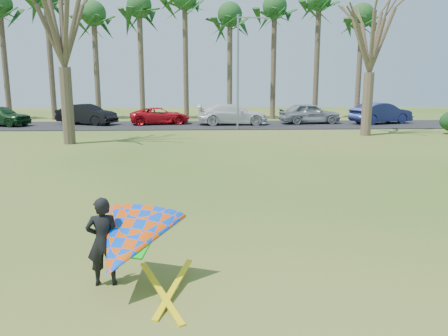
{
  "coord_description": "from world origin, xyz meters",
  "views": [
    {
      "loc": [
        -0.59,
        -9.66,
        3.41
      ],
      "look_at": [
        0.0,
        2.0,
        1.1
      ],
      "focal_mm": 35.0,
      "sensor_mm": 36.0,
      "label": 1
    }
  ],
  "objects_px": {
    "car_0": "(0,116)",
    "bare_tree_left": "(61,14)",
    "car_4": "(309,113)",
    "car_5": "(381,113)",
    "kite_flyer": "(126,242)",
    "car_3": "(232,114)",
    "car_1": "(87,114)",
    "bare_tree_right": "(372,30)",
    "car_2": "(160,116)",
    "streetlight": "(240,67)"
  },
  "relations": [
    {
      "from": "car_0",
      "to": "car_4",
      "type": "bearing_deg",
      "value": -70.79
    },
    {
      "from": "bare_tree_right",
      "to": "car_1",
      "type": "height_order",
      "value": "bare_tree_right"
    },
    {
      "from": "streetlight",
      "to": "car_1",
      "type": "relative_size",
      "value": 1.64
    },
    {
      "from": "bare_tree_left",
      "to": "bare_tree_right",
      "type": "height_order",
      "value": "bare_tree_left"
    },
    {
      "from": "car_1",
      "to": "car_4",
      "type": "bearing_deg",
      "value": -67.3
    },
    {
      "from": "car_0",
      "to": "kite_flyer",
      "type": "bearing_deg",
      "value": -135.22
    },
    {
      "from": "car_2",
      "to": "car_5",
      "type": "bearing_deg",
      "value": -103.0
    },
    {
      "from": "car_1",
      "to": "kite_flyer",
      "type": "bearing_deg",
      "value": -141.43
    },
    {
      "from": "car_2",
      "to": "car_0",
      "type": "bearing_deg",
      "value": 82.34
    },
    {
      "from": "car_3",
      "to": "bare_tree_right",
      "type": "bearing_deg",
      "value": -131.33
    },
    {
      "from": "kite_flyer",
      "to": "car_3",
      "type": "bearing_deg",
      "value": 82.44
    },
    {
      "from": "car_1",
      "to": "car_3",
      "type": "distance_m",
      "value": 11.64
    },
    {
      "from": "car_5",
      "to": "streetlight",
      "type": "bearing_deg",
      "value": 86.38
    },
    {
      "from": "car_3",
      "to": "kite_flyer",
      "type": "xyz_separation_m",
      "value": [
        -3.7,
        -27.91,
        -0.03
      ]
    },
    {
      "from": "car_1",
      "to": "car_2",
      "type": "distance_m",
      "value": 5.82
    },
    {
      "from": "bare_tree_right",
      "to": "car_4",
      "type": "bearing_deg",
      "value": 103.4
    },
    {
      "from": "car_2",
      "to": "kite_flyer",
      "type": "relative_size",
      "value": 2.0
    },
    {
      "from": "bare_tree_right",
      "to": "streetlight",
      "type": "distance_m",
      "value": 9.05
    },
    {
      "from": "car_4",
      "to": "kite_flyer",
      "type": "relative_size",
      "value": 2.05
    },
    {
      "from": "bare_tree_left",
      "to": "streetlight",
      "type": "height_order",
      "value": "bare_tree_left"
    },
    {
      "from": "car_0",
      "to": "kite_flyer",
      "type": "relative_size",
      "value": 1.95
    },
    {
      "from": "bare_tree_left",
      "to": "car_0",
      "type": "relative_size",
      "value": 2.08
    },
    {
      "from": "car_0",
      "to": "bare_tree_left",
      "type": "bearing_deg",
      "value": -123.14
    },
    {
      "from": "kite_flyer",
      "to": "car_0",
      "type": "bearing_deg",
      "value": 117.21
    },
    {
      "from": "car_0",
      "to": "car_1",
      "type": "bearing_deg",
      "value": -65.1
    },
    {
      "from": "car_4",
      "to": "bare_tree_left",
      "type": "bearing_deg",
      "value": 117.05
    },
    {
      "from": "bare_tree_right",
      "to": "car_4",
      "type": "relative_size",
      "value": 1.88
    },
    {
      "from": "car_2",
      "to": "kite_flyer",
      "type": "xyz_separation_m",
      "value": [
        2.1,
        -28.58,
        0.12
      ]
    },
    {
      "from": "streetlight",
      "to": "car_3",
      "type": "bearing_deg",
      "value": 95.87
    },
    {
      "from": "car_0",
      "to": "car_1",
      "type": "height_order",
      "value": "car_1"
    },
    {
      "from": "car_4",
      "to": "kite_flyer",
      "type": "distance_m",
      "value": 30.19
    },
    {
      "from": "car_2",
      "to": "car_3",
      "type": "xyz_separation_m",
      "value": [
        5.8,
        -0.68,
        0.15
      ]
    },
    {
      "from": "car_4",
      "to": "kite_flyer",
      "type": "bearing_deg",
      "value": 154.29
    },
    {
      "from": "bare_tree_left",
      "to": "car_0",
      "type": "height_order",
      "value": "bare_tree_left"
    },
    {
      "from": "bare_tree_right",
      "to": "car_2",
      "type": "xyz_separation_m",
      "value": [
        -13.96,
        7.76,
        -5.84
      ]
    },
    {
      "from": "bare_tree_right",
      "to": "car_0",
      "type": "distance_m",
      "value": 27.64
    },
    {
      "from": "streetlight",
      "to": "car_4",
      "type": "xyz_separation_m",
      "value": [
        6.02,
        3.64,
        -3.57
      ]
    },
    {
      "from": "car_2",
      "to": "car_4",
      "type": "xyz_separation_m",
      "value": [
        12.14,
        -0.11,
        0.17
      ]
    },
    {
      "from": "bare_tree_right",
      "to": "car_1",
      "type": "relative_size",
      "value": 1.89
    },
    {
      "from": "car_5",
      "to": "car_3",
      "type": "bearing_deg",
      "value": 71.82
    },
    {
      "from": "streetlight",
      "to": "car_5",
      "type": "bearing_deg",
      "value": 15.48
    },
    {
      "from": "car_4",
      "to": "car_5",
      "type": "height_order",
      "value": "car_5"
    },
    {
      "from": "car_5",
      "to": "kite_flyer",
      "type": "relative_size",
      "value": 2.15
    },
    {
      "from": "bare_tree_right",
      "to": "car_2",
      "type": "distance_m",
      "value": 17.0
    },
    {
      "from": "streetlight",
      "to": "car_3",
      "type": "xyz_separation_m",
      "value": [
        -0.32,
        3.08,
        -3.59
      ]
    },
    {
      "from": "bare_tree_left",
      "to": "bare_tree_right",
      "type": "relative_size",
      "value": 1.05
    },
    {
      "from": "bare_tree_left",
      "to": "car_3",
      "type": "relative_size",
      "value": 1.73
    },
    {
      "from": "car_2",
      "to": "car_5",
      "type": "xyz_separation_m",
      "value": [
        17.93,
        -0.48,
        0.18
      ]
    },
    {
      "from": "kite_flyer",
      "to": "car_4",
      "type": "bearing_deg",
      "value": 70.58
    },
    {
      "from": "bare_tree_left",
      "to": "car_2",
      "type": "relative_size",
      "value": 2.03
    }
  ]
}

